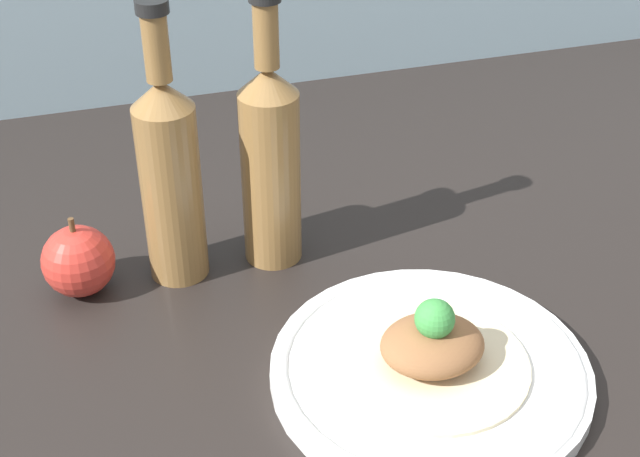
% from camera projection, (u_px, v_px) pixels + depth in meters
% --- Properties ---
extents(ground_plane, '(1.80, 1.10, 0.04)m').
position_uv_depth(ground_plane, '(295.00, 327.00, 0.89)').
color(ground_plane, black).
extents(plate, '(0.29, 0.29, 0.02)m').
position_uv_depth(plate, '(430.00, 369.00, 0.80)').
color(plate, white).
rests_on(plate, ground_plane).
extents(plated_food, '(0.18, 0.18, 0.07)m').
position_uv_depth(plated_food, '(432.00, 347.00, 0.78)').
color(plated_food, beige).
rests_on(plated_food, plate).
extents(cider_bottle_left, '(0.06, 0.06, 0.29)m').
position_uv_depth(cider_bottle_left, '(170.00, 174.00, 0.87)').
color(cider_bottle_left, olive).
rests_on(cider_bottle_left, ground_plane).
extents(cider_bottle_right, '(0.06, 0.06, 0.29)m').
position_uv_depth(cider_bottle_right, '(270.00, 159.00, 0.90)').
color(cider_bottle_right, olive).
rests_on(cider_bottle_right, ground_plane).
extents(apple, '(0.07, 0.07, 0.09)m').
position_uv_depth(apple, '(78.00, 261.00, 0.89)').
color(apple, red).
rests_on(apple, ground_plane).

